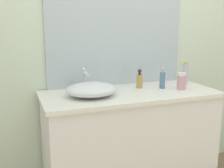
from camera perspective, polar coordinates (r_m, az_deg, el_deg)
bathroom_wall_rear at (r=2.50m, az=3.14°, el=10.05°), size 6.00×0.06×2.60m
vanity_counter at (r=2.35m, az=3.56°, el=-11.88°), size 1.38×0.59×0.87m
wall_mirror_panel at (r=2.42m, az=0.99°, el=13.29°), size 1.20×0.01×1.15m
sink_basin at (r=2.08m, az=-4.18°, el=-1.12°), size 0.38×0.33×0.10m
faucet at (r=2.24m, az=-5.48°, el=1.24°), size 0.03×0.15×0.18m
soap_dispenser at (r=2.34m, az=5.58°, el=0.79°), size 0.05×0.05×0.16m
lotion_bottle at (r=2.56m, az=14.54°, el=2.09°), size 0.05×0.05×0.20m
perfume_bottle at (r=2.35m, az=13.91°, el=0.56°), size 0.07×0.07×0.14m
spray_can at (r=2.35m, az=10.17°, el=0.95°), size 0.05×0.05×0.18m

